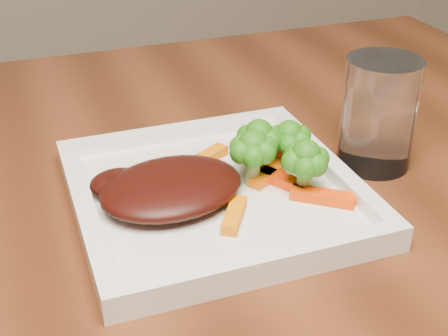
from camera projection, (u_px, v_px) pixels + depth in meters
name	position (u px, v px, depth m)	size (l,w,h in m)	color
plate	(215.00, 197.00, 0.62)	(0.27, 0.27, 0.01)	white
steak	(172.00, 187.00, 0.59)	(0.14, 0.11, 0.03)	#380B08
broccoli_0	(259.00, 140.00, 0.63)	(0.05, 0.05, 0.07)	#357313
broccoli_1	(289.00, 140.00, 0.64)	(0.05, 0.05, 0.06)	#1C7513
broccoli_2	(305.00, 166.00, 0.60)	(0.05, 0.05, 0.06)	#276210
broccoli_3	(253.00, 156.00, 0.61)	(0.05, 0.05, 0.06)	#2B7112
carrot_1	(323.00, 196.00, 0.60)	(0.06, 0.02, 0.01)	#F03D03
carrot_2	(234.00, 215.00, 0.57)	(0.05, 0.01, 0.01)	orange
carrot_3	(286.00, 149.00, 0.68)	(0.06, 0.02, 0.01)	red
carrot_4	(206.00, 157.00, 0.66)	(0.06, 0.01, 0.01)	orange
carrot_5	(283.00, 180.00, 0.62)	(0.06, 0.02, 0.01)	#FF3A04
carrot_6	(269.00, 174.00, 0.63)	(0.05, 0.01, 0.01)	#F26503
drinking_glass	(379.00, 114.00, 0.66)	(0.08, 0.08, 0.12)	silver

